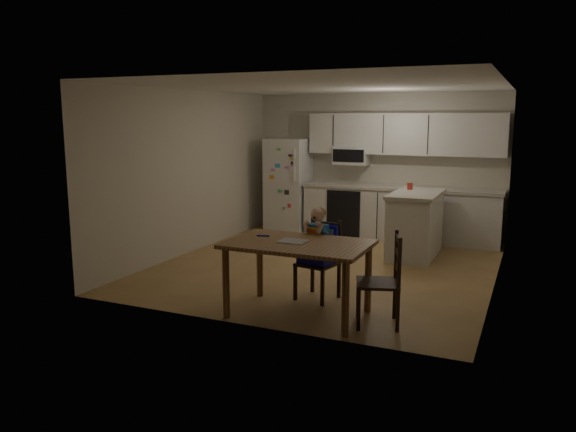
# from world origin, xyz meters

# --- Properties ---
(room) EXTENTS (4.52, 5.01, 2.51)m
(room) POSITION_xyz_m (0.00, 0.48, 1.25)
(room) COLOR olive
(room) RESTS_ON ground
(refrigerator) EXTENTS (0.72, 0.70, 1.70)m
(refrigerator) POSITION_xyz_m (-1.55, 2.15, 0.85)
(refrigerator) COLOR silver
(refrigerator) RESTS_ON ground
(kitchen_run) EXTENTS (3.37, 0.62, 2.15)m
(kitchen_run) POSITION_xyz_m (0.50, 2.24, 0.88)
(kitchen_run) COLOR silver
(kitchen_run) RESTS_ON ground
(kitchen_island) EXTENTS (0.69, 1.32, 0.97)m
(kitchen_island) POSITION_xyz_m (1.01, 1.12, 0.49)
(kitchen_island) COLOR silver
(kitchen_island) RESTS_ON ground
(red_cup) EXTENTS (0.08, 0.08, 0.11)m
(red_cup) POSITION_xyz_m (0.85, 1.41, 1.02)
(red_cup) COLOR red
(red_cup) RESTS_ON kitchen_island
(dining_table) EXTENTS (1.48, 0.95, 0.79)m
(dining_table) POSITION_xyz_m (0.40, -1.99, 0.69)
(dining_table) COLOR brown
(dining_table) RESTS_ON ground
(napkin) EXTENTS (0.28, 0.25, 0.01)m
(napkin) POSITION_xyz_m (0.35, -2.00, 0.80)
(napkin) COLOR #A2A2A7
(napkin) RESTS_ON dining_table
(toddler_spoon) EXTENTS (0.12, 0.06, 0.02)m
(toddler_spoon) POSITION_xyz_m (-0.07, -1.89, 0.80)
(toddler_spoon) COLOR #1210B4
(toddler_spoon) RESTS_ON dining_table
(chair_booster) EXTENTS (0.48, 0.48, 1.08)m
(chair_booster) POSITION_xyz_m (0.41, -1.38, 0.65)
(chair_booster) COLOR black
(chair_booster) RESTS_ON ground
(chair_side) EXTENTS (0.53, 0.53, 0.95)m
(chair_side) POSITION_xyz_m (1.34, -1.91, 0.54)
(chair_side) COLOR black
(chair_side) RESTS_ON ground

